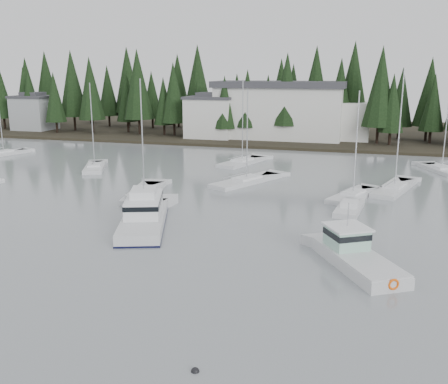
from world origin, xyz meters
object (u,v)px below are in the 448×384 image
object	(u,v)px
sailboat_4	(394,189)
sailboat_6	(145,194)
sailboat_3	(4,154)
cabin_cruiser_center	(144,217)
sailboat_1	(95,169)
house_far_west	(34,112)
runabout_1	(349,210)
sailboat_8	(353,197)
sailboat_0	(242,163)
sailboat_7	(247,182)
harbor_inn	(290,111)
lobster_boat_teal	(355,257)
house_west	(211,116)
sailboat_5	(442,171)

from	to	relation	value
sailboat_4	sailboat_6	xyz separation A→B (m)	(-26.58, -10.12, -0.01)
sailboat_3	sailboat_4	world-z (taller)	sailboat_3
cabin_cruiser_center	sailboat_1	world-z (taller)	sailboat_1
house_far_west	runabout_1	xyz separation A→B (m)	(70.76, -47.39, -4.27)
sailboat_8	sailboat_4	bearing A→B (deg)	-20.13
cabin_cruiser_center	sailboat_4	xyz separation A→B (m)	(21.80, 20.29, -0.67)
house_far_west	sailboat_8	xyz separation A→B (m)	(70.91, -41.77, -4.34)
sailboat_3	sailboat_8	world-z (taller)	sailboat_3
sailboat_0	sailboat_7	size ratio (longest dim) A/B	1.06
harbor_inn	sailboat_0	distance (m)	27.53
harbor_inn	sailboat_4	world-z (taller)	sailboat_4
sailboat_4	harbor_inn	bearing A→B (deg)	42.64
sailboat_4	sailboat_6	bearing A→B (deg)	127.87
cabin_cruiser_center	lobster_boat_teal	xyz separation A→B (m)	(18.23, -4.45, -0.18)
house_west	house_far_west	size ratio (longest dim) A/B	1.13
sailboat_5	sailboat_7	world-z (taller)	sailboat_5
sailboat_0	cabin_cruiser_center	bearing A→B (deg)	-164.76
sailboat_1	runabout_1	size ratio (longest dim) A/B	1.96
harbor_inn	runabout_1	bearing A→B (deg)	-74.28
house_far_west	lobster_boat_teal	xyz separation A→B (m)	(71.78, -61.57, -3.83)
sailboat_0	sailboat_4	world-z (taller)	sailboat_4
sailboat_3	lobster_boat_teal	bearing A→B (deg)	-103.30
sailboat_7	runabout_1	world-z (taller)	sailboat_7
house_west	sailboat_4	size ratio (longest dim) A/B	0.67
harbor_inn	sailboat_7	xyz separation A→B (m)	(1.09, -39.17, -5.72)
runabout_1	sailboat_0	bearing A→B (deg)	42.64
sailboat_0	sailboat_4	bearing A→B (deg)	-101.66
sailboat_0	house_west	bearing A→B (deg)	44.76
sailboat_1	sailboat_6	bearing A→B (deg)	-156.72
harbor_inn	sailboat_7	bearing A→B (deg)	-88.40
harbor_inn	house_far_west	bearing A→B (deg)	-178.65
cabin_cruiser_center	runabout_1	xyz separation A→B (m)	(17.21, 9.72, -0.62)
house_far_west	runabout_1	distance (m)	85.27
house_west	sailboat_6	size ratio (longest dim) A/B	0.73
lobster_boat_teal	sailboat_4	xyz separation A→B (m)	(3.57, 24.74, -0.50)
cabin_cruiser_center	sailboat_8	xyz separation A→B (m)	(17.37, 15.35, -0.68)
sailboat_4	house_west	bearing A→B (deg)	60.78
house_far_west	sailboat_6	distance (m)	67.84
house_west	sailboat_1	distance (m)	34.20
house_west	sailboat_0	world-z (taller)	sailboat_0
cabin_cruiser_center	runabout_1	world-z (taller)	cabin_cruiser_center
sailboat_0	sailboat_3	world-z (taller)	sailboat_3
sailboat_3	sailboat_8	xyz separation A→B (m)	(55.68, -12.96, -0.04)
lobster_boat_teal	sailboat_8	world-z (taller)	sailboat_8
sailboat_3	runabout_1	distance (m)	58.55
sailboat_3	sailboat_5	distance (m)	66.91
sailboat_5	sailboat_6	size ratio (longest dim) A/B	1.14
cabin_cruiser_center	sailboat_3	distance (m)	47.63
house_far_west	sailboat_7	size ratio (longest dim) A/B	0.71
sailboat_8	runabout_1	distance (m)	5.63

